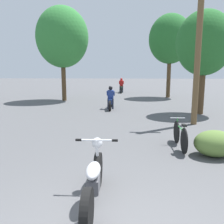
{
  "coord_description": "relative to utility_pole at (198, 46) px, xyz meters",
  "views": [
    {
      "loc": [
        0.33,
        -2.62,
        2.28
      ],
      "look_at": [
        -0.05,
        5.05,
        0.9
      ],
      "focal_mm": 38.0,
      "sensor_mm": 36.0,
      "label": 1
    }
  ],
  "objects": [
    {
      "name": "motorcycle_rider_far",
      "position": [
        -3.21,
        13.92,
        -2.66
      ],
      "size": [
        0.5,
        2.06,
        1.46
      ],
      "color": "black",
      "rests_on": "ground"
    },
    {
      "name": "roadside_tree_right_near",
      "position": [
        1.02,
        2.44,
        0.35
      ],
      "size": [
        2.79,
        2.51,
        5.19
      ],
      "color": "#513A23",
      "rests_on": "ground"
    },
    {
      "name": "roadside_tree_right_far",
      "position": [
        0.72,
        9.94,
        1.47
      ],
      "size": [
        3.41,
        3.07,
        6.66
      ],
      "color": "#513A23",
      "rests_on": "ground"
    },
    {
      "name": "utility_pole",
      "position": [
        0.0,
        0.0,
        0.0
      ],
      "size": [
        1.1,
        0.24,
        6.24
      ],
      "color": "brown",
      "rests_on": "ground"
    },
    {
      "name": "roadside_bush",
      "position": [
        -0.54,
        -3.8,
        -2.86
      ],
      "size": [
        1.1,
        0.88,
        0.7
      ],
      "color": "#5B7A38",
      "rests_on": "ground"
    },
    {
      "name": "bicycle_parked",
      "position": [
        -1.31,
        -3.16,
        -2.83
      ],
      "size": [
        0.44,
        1.66,
        0.83
      ],
      "color": "black",
      "rests_on": "ground"
    },
    {
      "name": "motorcycle_foreground",
      "position": [
        -3.47,
        -6.24,
        -2.78
      ],
      "size": [
        0.79,
        2.09,
        1.01
      ],
      "color": "black",
      "rests_on": "ground"
    },
    {
      "name": "roadside_tree_left",
      "position": [
        -7.41,
        7.51,
        1.35
      ],
      "size": [
        3.76,
        3.38,
        6.73
      ],
      "color": "#513A23",
      "rests_on": "ground"
    },
    {
      "name": "motorcycle_rider_lead",
      "position": [
        -3.74,
        3.8,
        -2.7
      ],
      "size": [
        0.5,
        2.01,
        1.34
      ],
      "color": "black",
      "rests_on": "ground"
    }
  ]
}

